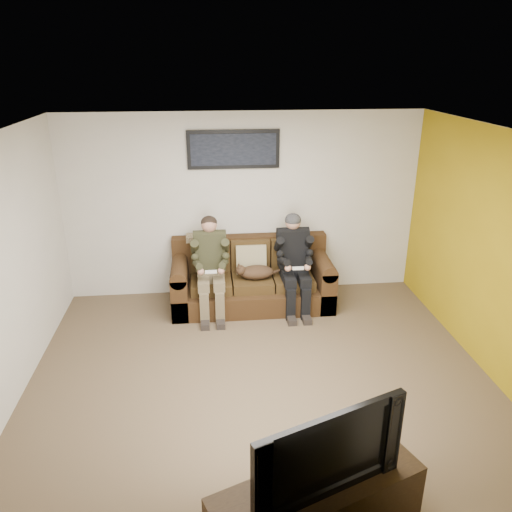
{
  "coord_description": "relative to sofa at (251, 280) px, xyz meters",
  "views": [
    {
      "loc": [
        -0.52,
        -4.54,
        3.25
      ],
      "look_at": [
        0.07,
        1.2,
        0.95
      ],
      "focal_mm": 35.0,
      "sensor_mm": 36.0,
      "label": 1
    }
  ],
  "objects": [
    {
      "name": "wall_front",
      "position": [
        -0.07,
        -4.08,
        0.96
      ],
      "size": [
        5.0,
        0.0,
        5.0
      ],
      "primitive_type": "plane",
      "rotation": [
        -1.57,
        0.0,
        0.0
      ],
      "color": "beige",
      "rests_on": "ground"
    },
    {
      "name": "accent_wall_right",
      "position": [
        2.42,
        -1.83,
        0.96
      ],
      "size": [
        0.0,
        4.5,
        4.5
      ],
      "primitive_type": "plane",
      "rotation": [
        1.57,
        0.0,
        -1.57
      ],
      "color": "#A48710",
      "rests_on": "ground"
    },
    {
      "name": "person_right",
      "position": [
        0.57,
        -0.18,
        0.39
      ],
      "size": [
        0.51,
        0.86,
        1.3
      ],
      "color": "black",
      "rests_on": "sofa"
    },
    {
      "name": "cat",
      "position": [
        0.03,
        -0.19,
        0.2
      ],
      "size": [
        0.66,
        0.26,
        0.24
      ],
      "color": "#4F341F",
      "rests_on": "sofa"
    },
    {
      "name": "wall_left",
      "position": [
        -2.57,
        -1.83,
        0.96
      ],
      "size": [
        0.0,
        4.5,
        4.5
      ],
      "primitive_type": "plane",
      "rotation": [
        1.57,
        0.0,
        1.57
      ],
      "color": "beige",
      "rests_on": "ground"
    },
    {
      "name": "tv_stand",
      "position": [
        0.11,
        -3.78,
        -0.09
      ],
      "size": [
        1.63,
        1.03,
        0.49
      ],
      "primitive_type": "cube",
      "rotation": [
        0.0,
        0.0,
        0.37
      ],
      "color": "black",
      "rests_on": "ground"
    },
    {
      "name": "wall_back",
      "position": [
        -0.07,
        0.42,
        0.96
      ],
      "size": [
        5.0,
        0.0,
        5.0
      ],
      "primitive_type": "plane",
      "rotation": [
        1.57,
        0.0,
        0.0
      ],
      "color": "beige",
      "rests_on": "ground"
    },
    {
      "name": "television",
      "position": [
        0.11,
        -3.78,
        0.48
      ],
      "size": [
        1.13,
        0.56,
        0.66
      ],
      "primitive_type": "imported",
      "rotation": [
        0.0,
        0.0,
        0.37
      ],
      "color": "black",
      "rests_on": "tv_stand"
    },
    {
      "name": "framed_poster",
      "position": [
        -0.2,
        0.39,
        1.76
      ],
      "size": [
        1.25,
        0.05,
        0.52
      ],
      "color": "black",
      "rests_on": "wall_back"
    },
    {
      "name": "throw_blanket",
      "position": [
        -0.67,
        0.28,
        0.56
      ],
      "size": [
        0.45,
        0.22,
        0.08
      ],
      "primitive_type": "cube",
      "color": "gray",
      "rests_on": "sofa"
    },
    {
      "name": "ceiling",
      "position": [
        -0.07,
        -1.83,
        2.26
      ],
      "size": [
        5.0,
        5.0,
        0.0
      ],
      "primitive_type": "plane",
      "rotation": [
        3.14,
        0.0,
        0.0
      ],
      "color": "silver",
      "rests_on": "ground"
    },
    {
      "name": "throw_pillow",
      "position": [
        -0.0,
        0.04,
        0.3
      ],
      "size": [
        0.42,
        0.2,
        0.42
      ],
      "primitive_type": "cube",
      "rotation": [
        -0.21,
        0.0,
        0.0
      ],
      "color": "#9A8D65",
      "rests_on": "sofa"
    },
    {
      "name": "person_left",
      "position": [
        -0.57,
        -0.18,
        0.39
      ],
      "size": [
        0.51,
        0.87,
        1.3
      ],
      "color": "brown",
      "rests_on": "sofa"
    },
    {
      "name": "sofa",
      "position": [
        0.0,
        0.0,
        0.0
      ],
      "size": [
        2.2,
        0.95,
        0.9
      ],
      "color": "#382310",
      "rests_on": "ground"
    },
    {
      "name": "wall_right",
      "position": [
        2.43,
        -1.83,
        0.96
      ],
      "size": [
        0.0,
        4.5,
        4.5
      ],
      "primitive_type": "plane",
      "rotation": [
        1.57,
        0.0,
        -1.57
      ],
      "color": "beige",
      "rests_on": "ground"
    },
    {
      "name": "floor",
      "position": [
        -0.07,
        -1.83,
        -0.34
      ],
      "size": [
        5.0,
        5.0,
        0.0
      ],
      "primitive_type": "plane",
      "color": "brown",
      "rests_on": "ground"
    }
  ]
}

